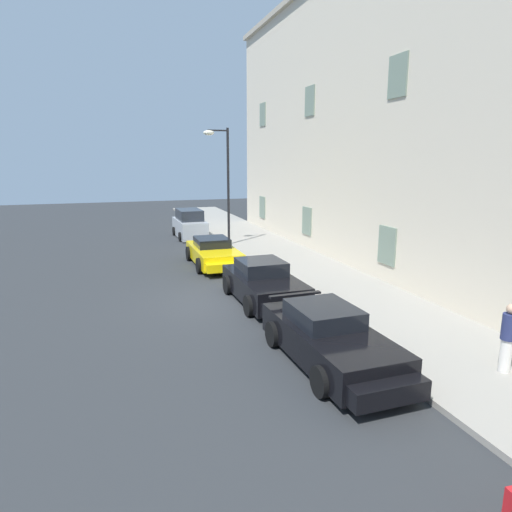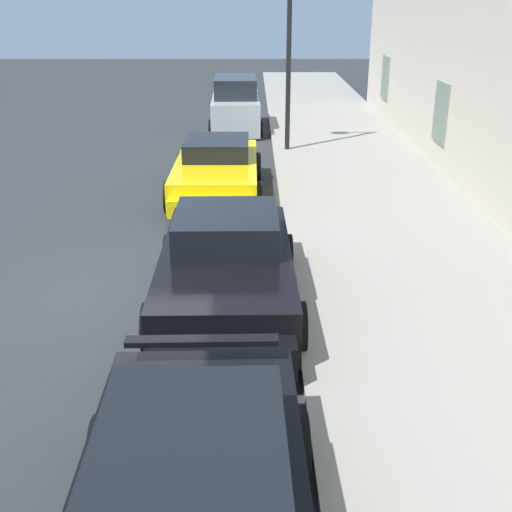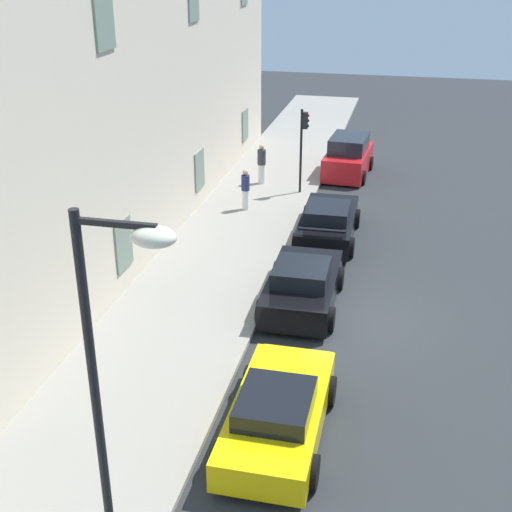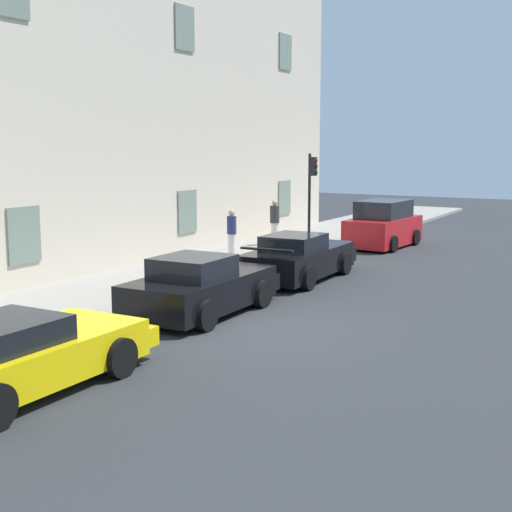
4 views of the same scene
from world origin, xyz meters
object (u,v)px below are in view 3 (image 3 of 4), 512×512
object	(u,v)px
sportscar_red_lead	(280,409)
sportscar_yellow_flank	(303,283)
hatchback_parked	(348,158)
pedestrian_strolling	(262,164)
street_lamp	(116,353)
traffic_light	(303,136)
sportscar_white_middle	(329,221)
pedestrian_admiring	(245,189)

from	to	relation	value
sportscar_red_lead	sportscar_yellow_flank	distance (m)	5.92
sportscar_yellow_flank	hatchback_parked	distance (m)	12.57
sportscar_yellow_flank	pedestrian_strolling	xyz separation A→B (m)	(10.15, 3.48, 0.40)
street_lamp	traffic_light	bearing A→B (deg)	1.65
hatchback_parked	traffic_light	bearing A→B (deg)	153.92
sportscar_white_middle	traffic_light	world-z (taller)	traffic_light
hatchback_parked	pedestrian_admiring	xyz separation A→B (m)	(-5.72, 3.39, 0.15)
traffic_light	pedestrian_strolling	distance (m)	2.55
hatchback_parked	pedestrian_strolling	size ratio (longest dim) A/B	2.26
sportscar_red_lead	sportscar_yellow_flank	size ratio (longest dim) A/B	1.05
sportscar_red_lead	sportscar_white_middle	distance (m)	11.00
sportscar_red_lead	pedestrian_admiring	size ratio (longest dim) A/B	2.93
sportscar_white_middle	traffic_light	size ratio (longest dim) A/B	1.40
pedestrian_admiring	sportscar_yellow_flank	bearing A→B (deg)	-153.65
pedestrian_strolling	sportscar_white_middle	bearing A→B (deg)	-144.81
sportscar_yellow_flank	sportscar_white_middle	distance (m)	5.09
sportscar_red_lead	street_lamp	world-z (taller)	street_lamp
sportscar_red_lead	street_lamp	xyz separation A→B (m)	(-4.41, 1.47, 3.93)
pedestrian_admiring	sportscar_white_middle	bearing A→B (deg)	-116.88
hatchback_parked	traffic_light	xyz separation A→B (m)	(-3.23, 1.58, 1.70)
sportscar_white_middle	sportscar_red_lead	bearing A→B (deg)	-178.03
pedestrian_admiring	pedestrian_strolling	size ratio (longest dim) A/B	0.94
sportscar_white_middle	pedestrian_strolling	bearing A→B (deg)	35.19
sportscar_red_lead	pedestrian_strolling	bearing A→B (deg)	13.80
sportscar_white_middle	pedestrian_admiring	xyz separation A→B (m)	(1.76, 3.47, 0.37)
sportscar_red_lead	hatchback_parked	distance (m)	18.48
hatchback_parked	street_lamp	bearing A→B (deg)	177.47
traffic_light	pedestrian_strolling	world-z (taller)	traffic_light
sportscar_yellow_flank	pedestrian_admiring	world-z (taller)	pedestrian_admiring
sportscar_red_lead	traffic_light	size ratio (longest dim) A/B	1.36
pedestrian_admiring	sportscar_red_lead	bearing A→B (deg)	-163.20
sportscar_yellow_flank	hatchback_parked	size ratio (longest dim) A/B	1.16
sportscar_yellow_flank	street_lamp	distance (m)	11.07
sportscar_white_middle	pedestrian_strolling	size ratio (longest dim) A/B	2.83
hatchback_parked	street_lamp	size ratio (longest dim) A/B	0.60
sportscar_red_lead	pedestrian_strolling	xyz separation A→B (m)	(16.05, 3.94, 0.43)
hatchback_parked	pedestrian_strolling	world-z (taller)	pedestrian_strolling
hatchback_parked	sportscar_yellow_flank	bearing A→B (deg)	-179.97
sportscar_yellow_flank	street_lamp	size ratio (longest dim) A/B	0.70
traffic_light	pedestrian_admiring	size ratio (longest dim) A/B	2.15
hatchback_parked	traffic_light	distance (m)	3.97
pedestrian_strolling	traffic_light	bearing A→B (deg)	-112.83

